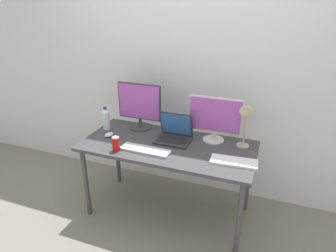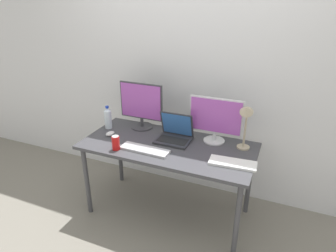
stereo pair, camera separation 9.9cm
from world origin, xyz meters
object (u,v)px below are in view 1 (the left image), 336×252
object	(u,v)px
keyboard_main	(234,162)
mouse_by_keyboard	(109,135)
monitor_center	(215,118)
laptop_silver	(174,134)
monitor_left	(140,105)
water_bottle	(106,119)
desk_lamp	(245,117)
work_desk	(168,151)
soda_can_near_keyboard	(116,144)
keyboard_aux	(145,150)

from	to	relation	value
keyboard_main	mouse_by_keyboard	distance (m)	1.17
monitor_center	laptop_silver	bearing A→B (deg)	-161.29
laptop_silver	mouse_by_keyboard	size ratio (longest dim) A/B	3.29
keyboard_main	monitor_left	bearing A→B (deg)	156.16
keyboard_main	mouse_by_keyboard	bearing A→B (deg)	172.57
water_bottle	monitor_left	bearing A→B (deg)	25.37
desk_lamp	monitor_center	bearing A→B (deg)	165.58
monitor_center	keyboard_main	xyz separation A→B (m)	(0.24, -0.33, -0.21)
work_desk	keyboard_main	distance (m)	0.61
keyboard_main	water_bottle	xyz separation A→B (m)	(-1.28, 0.21, 0.09)
work_desk	soda_can_near_keyboard	xyz separation A→B (m)	(-0.38, -0.25, 0.13)
soda_can_near_keyboard	monitor_center	bearing A→B (deg)	33.02
keyboard_main	work_desk	bearing A→B (deg)	165.55
monitor_left	laptop_silver	xyz separation A→B (m)	(0.41, -0.14, -0.18)
work_desk	soda_can_near_keyboard	size ratio (longest dim) A/B	12.11
desk_lamp	monitor_left	bearing A→B (deg)	174.87
monitor_center	mouse_by_keyboard	bearing A→B (deg)	-164.30
water_bottle	desk_lamp	distance (m)	1.32
laptop_silver	keyboard_main	bearing A→B (deg)	-20.68
keyboard_main	soda_can_near_keyboard	world-z (taller)	soda_can_near_keyboard
mouse_by_keyboard	water_bottle	distance (m)	0.20
monitor_left	keyboard_aux	xyz separation A→B (m)	(0.25, -0.42, -0.23)
work_desk	laptop_silver	bearing A→B (deg)	79.47
monitor_center	keyboard_aux	xyz separation A→B (m)	(-0.50, -0.40, -0.21)
work_desk	mouse_by_keyboard	size ratio (longest dim) A/B	16.39
mouse_by_keyboard	monitor_center	bearing A→B (deg)	28.72
monitor_center	water_bottle	world-z (taller)	monitor_center
monitor_left	soda_can_near_keyboard	distance (m)	0.53
mouse_by_keyboard	water_bottle	world-z (taller)	water_bottle
keyboard_main	keyboard_aux	distance (m)	0.74
soda_can_near_keyboard	keyboard_main	bearing A→B (deg)	8.44
keyboard_aux	water_bottle	size ratio (longest dim) A/B	1.87
monitor_left	keyboard_main	distance (m)	1.07
work_desk	laptop_silver	xyz separation A→B (m)	(0.02, 0.11, 0.13)
work_desk	laptop_silver	size ratio (longest dim) A/B	4.98
keyboard_main	desk_lamp	size ratio (longest dim) A/B	0.85
water_bottle	keyboard_aux	bearing A→B (deg)	-27.34
work_desk	water_bottle	xyz separation A→B (m)	(-0.68, 0.10, 0.17)
soda_can_near_keyboard	desk_lamp	size ratio (longest dim) A/B	0.29
soda_can_near_keyboard	desk_lamp	bearing A→B (deg)	22.23
work_desk	keyboard_aux	world-z (taller)	keyboard_aux
mouse_by_keyboard	laptop_silver	bearing A→B (deg)	26.96
laptop_silver	keyboard_main	distance (m)	0.62
laptop_silver	desk_lamp	size ratio (longest dim) A/B	0.71
monitor_center	keyboard_aux	bearing A→B (deg)	-140.95
mouse_by_keyboard	water_bottle	xyz separation A→B (m)	(-0.11, 0.14, 0.09)
laptop_silver	water_bottle	distance (m)	0.71
laptop_silver	desk_lamp	distance (m)	0.65
laptop_silver	monitor_left	bearing A→B (deg)	161.34
work_desk	keyboard_aux	bearing A→B (deg)	-127.38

